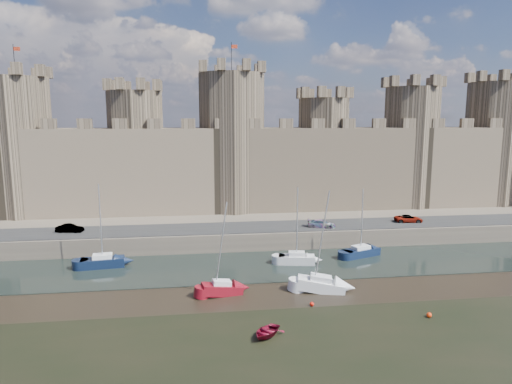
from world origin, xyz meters
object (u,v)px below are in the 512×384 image
car_3 (409,219)px  sailboat_1 (103,261)px  car_1 (70,228)px  sailboat_2 (297,258)px  car_2 (321,224)px  sailboat_5 (321,284)px  sailboat_4 (222,288)px  sailboat_3 (361,251)px

car_3 → sailboat_1: sailboat_1 is taller
car_1 → sailboat_1: bearing=-136.1°
sailboat_2 → car_2: bearing=67.2°
sailboat_1 → sailboat_5: 26.84m
sailboat_2 → sailboat_1: bearing=-174.1°
sailboat_1 → sailboat_2: bearing=-11.3°
sailboat_1 → sailboat_2: (23.89, -1.83, -0.02)m
sailboat_1 → sailboat_5: bearing=-31.1°
sailboat_1 → sailboat_4: size_ratio=1.05×
car_2 → sailboat_3: size_ratio=0.44×
sailboat_3 → sailboat_5: size_ratio=0.83×
sailboat_2 → sailboat_4: sailboat_4 is taller
car_2 → sailboat_3: (3.63, -6.41, -2.36)m
car_1 → sailboat_4: bearing=-124.9°
car_2 → sailboat_2: size_ratio=0.41×
car_3 → sailboat_3: 13.26m
sailboat_4 → car_1: bearing=125.8°
sailboat_1 → sailboat_3: 33.03m
car_3 → sailboat_5: 26.99m
car_2 → car_3: size_ratio=0.96×
car_1 → sailboat_1: 10.43m
sailboat_5 → car_3: bearing=58.7°
car_2 → sailboat_2: (-5.51, -8.44, -2.29)m
car_3 → sailboat_4: 34.93m
sailboat_3 → sailboat_4: size_ratio=0.92×
car_3 → car_1: bearing=97.5°
sailboat_1 → sailboat_4: sailboat_1 is taller
car_2 → sailboat_1: bearing=118.3°
sailboat_5 → car_2: bearing=87.8°
sailboat_3 → sailboat_1: bearing=159.8°
car_1 → sailboat_4: size_ratio=0.37×
car_1 → sailboat_2: bearing=-100.2°
car_3 → sailboat_4: bearing=130.1°
car_2 → sailboat_2: bearing=162.5°
sailboat_3 → car_3: bearing=16.6°
sailboat_4 → sailboat_5: 10.48m
sailboat_4 → sailboat_5: size_ratio=0.91×
car_1 → sailboat_4: sailboat_4 is taller
sailboat_4 → sailboat_1: bearing=132.2°
car_3 → sailboat_1: size_ratio=0.40×
car_3 → sailboat_1: (-43.42, -8.09, -2.27)m
sailboat_5 → car_1: bearing=161.0°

